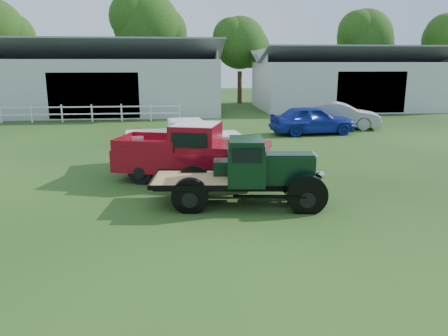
{
  "coord_description": "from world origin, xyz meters",
  "views": [
    {
      "loc": [
        -1.01,
        -10.73,
        3.94
      ],
      "look_at": [
        0.2,
        1.2,
        1.05
      ],
      "focal_mm": 35.0,
      "sensor_mm": 36.0,
      "label": 1
    }
  ],
  "objects_px": {
    "red_pickup": "(193,152)",
    "vintage_flatbed": "(242,172)",
    "white_pickup": "(184,143)",
    "misc_car_grey": "(340,115)",
    "misc_car_blue": "(312,120)"
  },
  "relations": [
    {
      "from": "white_pickup",
      "to": "misc_car_grey",
      "type": "height_order",
      "value": "white_pickup"
    },
    {
      "from": "vintage_flatbed",
      "to": "white_pickup",
      "type": "height_order",
      "value": "vintage_flatbed"
    },
    {
      "from": "vintage_flatbed",
      "to": "misc_car_blue",
      "type": "relative_size",
      "value": 1.01
    },
    {
      "from": "white_pickup",
      "to": "misc_car_grey",
      "type": "relative_size",
      "value": 0.99
    },
    {
      "from": "misc_car_blue",
      "to": "misc_car_grey",
      "type": "relative_size",
      "value": 0.99
    },
    {
      "from": "red_pickup",
      "to": "white_pickup",
      "type": "distance_m",
      "value": 2.49
    },
    {
      "from": "misc_car_blue",
      "to": "misc_car_grey",
      "type": "height_order",
      "value": "misc_car_blue"
    },
    {
      "from": "white_pickup",
      "to": "misc_car_grey",
      "type": "xyz_separation_m",
      "value": [
        9.71,
        8.92,
        -0.08
      ]
    },
    {
      "from": "red_pickup",
      "to": "misc_car_blue",
      "type": "height_order",
      "value": "red_pickup"
    },
    {
      "from": "misc_car_blue",
      "to": "misc_car_grey",
      "type": "bearing_deg",
      "value": -54.68
    },
    {
      "from": "vintage_flatbed",
      "to": "misc_car_blue",
      "type": "distance_m",
      "value": 13.45
    },
    {
      "from": "red_pickup",
      "to": "misc_car_blue",
      "type": "bearing_deg",
      "value": 69.53
    },
    {
      "from": "red_pickup",
      "to": "vintage_flatbed",
      "type": "bearing_deg",
      "value": -48.95
    },
    {
      "from": "vintage_flatbed",
      "to": "misc_car_blue",
      "type": "height_order",
      "value": "vintage_flatbed"
    },
    {
      "from": "red_pickup",
      "to": "white_pickup",
      "type": "xyz_separation_m",
      "value": [
        -0.29,
        2.47,
        -0.12
      ]
    }
  ]
}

